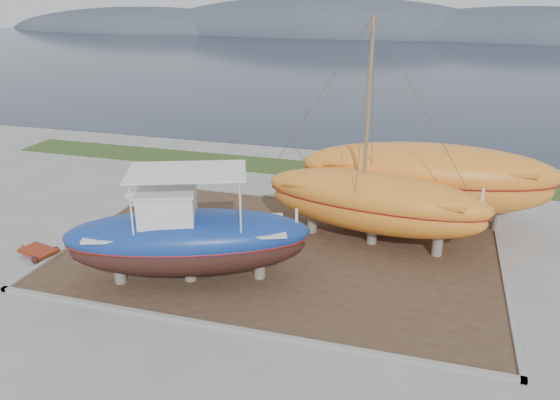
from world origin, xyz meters
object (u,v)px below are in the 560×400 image
(orange_sailboat, at_px, (378,138))
(orange_bare_hull, at_px, (426,186))
(red_trailer, at_px, (39,253))
(white_dinghy, at_px, (160,204))
(blue_caique, at_px, (187,227))

(orange_sailboat, height_order, orange_bare_hull, orange_sailboat)
(orange_sailboat, relative_size, red_trailer, 4.28)
(orange_sailboat, bearing_deg, red_trailer, -150.88)
(white_dinghy, bearing_deg, red_trailer, -121.06)
(blue_caique, bearing_deg, orange_sailboat, 19.61)
(orange_sailboat, bearing_deg, white_dinghy, -173.27)
(white_dinghy, relative_size, orange_sailboat, 0.39)
(orange_bare_hull, distance_m, red_trailer, 17.55)
(white_dinghy, distance_m, orange_bare_hull, 12.94)
(blue_caique, xyz_separation_m, orange_bare_hull, (8.39, 8.12, -0.31))
(white_dinghy, distance_m, orange_sailboat, 11.37)
(white_dinghy, relative_size, red_trailer, 1.69)
(blue_caique, bearing_deg, white_dinghy, 106.97)
(white_dinghy, distance_m, red_trailer, 6.17)
(white_dinghy, relative_size, orange_bare_hull, 0.33)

